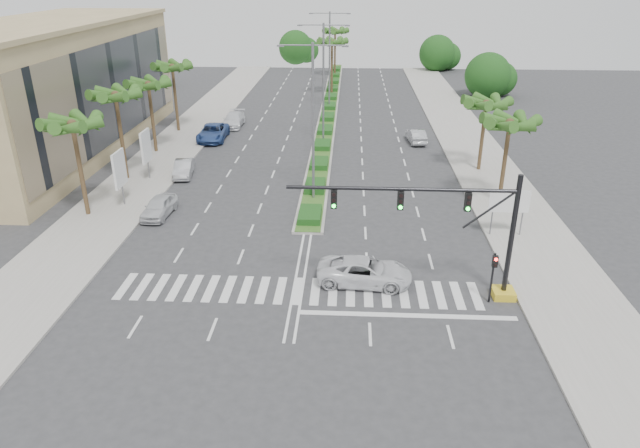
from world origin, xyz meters
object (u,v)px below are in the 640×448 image
object	(u,v)px
car_parked_a	(159,207)
car_crossing	(365,271)
car_parked_c	(213,133)
car_right	(416,136)
car_parked_b	(184,168)
car_parked_d	(234,120)

from	to	relation	value
car_parked_a	car_crossing	size ratio (longest dim) A/B	0.78
car_parked_a	car_parked_c	xyz separation A→B (m)	(-0.62, 20.45, 0.10)
car_parked_c	car_right	world-z (taller)	car_parked_c
car_crossing	car_right	bearing A→B (deg)	-6.77
car_parked_b	car_parked_a	bearing A→B (deg)	-93.43
car_parked_d	car_parked_b	bearing A→B (deg)	-93.22
car_parked_d	car_crossing	size ratio (longest dim) A/B	0.97
car_parked_a	car_parked_c	distance (m)	20.46
car_parked_d	car_right	size ratio (longest dim) A/B	1.22
car_crossing	car_parked_d	bearing A→B (deg)	26.74
car_parked_b	car_parked_d	size ratio (longest dim) A/B	0.79
car_parked_d	car_crossing	distance (m)	38.34
car_parked_b	car_crossing	world-z (taller)	car_crossing
car_crossing	car_right	size ratio (longest dim) A/B	1.26
car_parked_a	car_right	size ratio (longest dim) A/B	0.98
car_parked_c	car_crossing	world-z (taller)	car_parked_c
car_right	car_crossing	bearing A→B (deg)	72.76
car_parked_a	car_parked_d	bearing A→B (deg)	92.71
car_parked_a	car_right	bearing A→B (deg)	48.39
car_parked_c	car_right	size ratio (longest dim) A/B	1.37
car_parked_a	car_parked_b	size ratio (longest dim) A/B	1.01
car_parked_a	car_right	xyz separation A→B (m)	(20.91, 20.68, -0.01)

